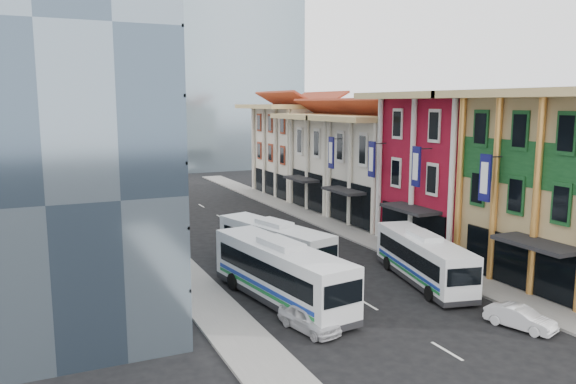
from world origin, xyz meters
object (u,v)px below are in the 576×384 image
bus_left_far (274,244)px  sedan_left (309,318)px  bus_left_near (281,271)px  sedan_right (520,318)px  office_tower (31,47)px  bus_right (423,258)px

bus_left_far → sedan_left: (-2.87, -11.22, -1.06)m
bus_left_near → sedan_right: 13.22m
sedan_right → bus_left_far: bearing=97.0°
sedan_left → sedan_right: bearing=-35.4°
office_tower → sedan_right: office_tower is taller
office_tower → bus_right: office_tower is taller
office_tower → sedan_left: office_tower is taller
bus_left_near → sedan_left: (-0.37, -4.43, -1.24)m
bus_right → sedan_left: (-10.37, -3.97, -1.01)m
bus_left_far → sedan_right: size_ratio=3.02×
office_tower → bus_right: 27.69m
bus_left_near → sedan_right: (9.79, -8.79, -1.32)m
bus_left_near → bus_right: size_ratio=1.14×
bus_left_far → sedan_right: bus_left_far is taller
sedan_left → bus_left_far: bearing=63.5°
office_tower → bus_left_near: office_tower is taller
bus_left_near → sedan_left: bearing=-102.9°
office_tower → bus_left_near: (12.50, -8.64, -13.09)m
bus_left_far → sedan_left: bus_left_far is taller
sedan_right → office_tower: bearing=123.9°
bus_left_far → bus_right: size_ratio=1.03×
bus_right → sedan_right: size_ratio=2.93×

